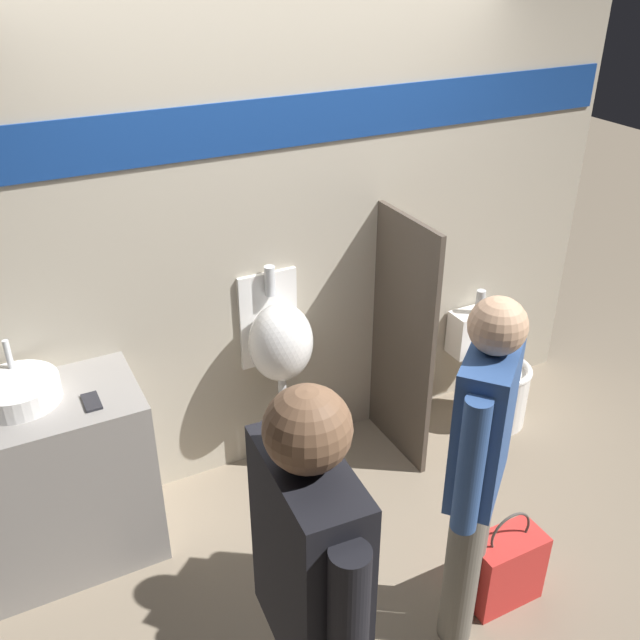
# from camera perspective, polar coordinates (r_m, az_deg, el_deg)

# --- Properties ---
(ground_plane) EXTENTS (16.00, 16.00, 0.00)m
(ground_plane) POSITION_cam_1_polar(r_m,az_deg,el_deg) (3.96, 1.16, -14.50)
(ground_plane) COLOR gray
(display_wall) EXTENTS (4.06, 0.07, 2.70)m
(display_wall) POSITION_cam_1_polar(r_m,az_deg,el_deg) (3.68, -3.09, 7.12)
(display_wall) COLOR #B2A893
(display_wall) RESTS_ON ground_plane
(sink_counter) EXTENTS (1.09, 0.53, 0.90)m
(sink_counter) POSITION_cam_1_polar(r_m,az_deg,el_deg) (3.63, -22.19, -12.49)
(sink_counter) COLOR gray
(sink_counter) RESTS_ON ground_plane
(sink_basin) EXTENTS (0.36, 0.36, 0.24)m
(sink_basin) POSITION_cam_1_polar(r_m,az_deg,el_deg) (3.38, -23.05, -5.25)
(sink_basin) COLOR white
(sink_basin) RESTS_ON sink_counter
(cell_phone) EXTENTS (0.07, 0.14, 0.01)m
(cell_phone) POSITION_cam_1_polar(r_m,az_deg,el_deg) (3.28, -17.81, -6.24)
(cell_phone) COLOR #232328
(cell_phone) RESTS_ON sink_counter
(divider_near_counter) EXTENTS (0.03, 0.58, 1.44)m
(divider_near_counter) POSITION_cam_1_polar(r_m,az_deg,el_deg) (3.96, 6.61, -1.63)
(divider_near_counter) COLOR #4C4238
(divider_near_counter) RESTS_ON ground_plane
(urinal_near_counter) EXTENTS (0.34, 0.33, 1.22)m
(urinal_near_counter) POSITION_cam_1_polar(r_m,az_deg,el_deg) (3.72, -3.23, -1.76)
(urinal_near_counter) COLOR silver
(urinal_near_counter) RESTS_ON ground_plane
(toilet) EXTENTS (0.38, 0.55, 0.79)m
(toilet) POSITION_cam_1_polar(r_m,az_deg,el_deg) (4.56, 13.62, -4.62)
(toilet) COLOR white
(toilet) RESTS_ON ground_plane
(person_in_vest) EXTENTS (0.23, 0.61, 1.75)m
(person_in_vest) POSITION_cam_1_polar(r_m,az_deg,el_deg) (2.26, -0.85, -22.30)
(person_in_vest) COLOR #666056
(person_in_vest) RESTS_ON ground_plane
(person_with_lanyard) EXTENTS (0.45, 0.40, 1.62)m
(person_with_lanyard) POSITION_cam_1_polar(r_m,az_deg,el_deg) (2.90, 12.58, -11.16)
(person_with_lanyard) COLOR #666056
(person_with_lanyard) RESTS_ON ground_plane
(shopping_bag) EXTENTS (0.34, 0.19, 0.51)m
(shopping_bag) POSITION_cam_1_polar(r_m,az_deg,el_deg) (3.51, 14.53, -18.60)
(shopping_bag) COLOR red
(shopping_bag) RESTS_ON ground_plane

